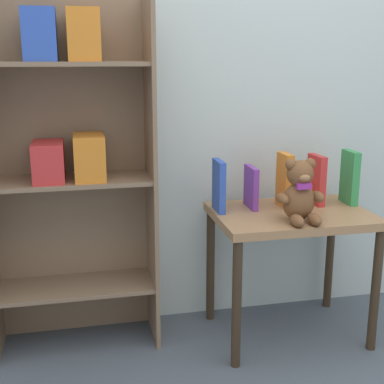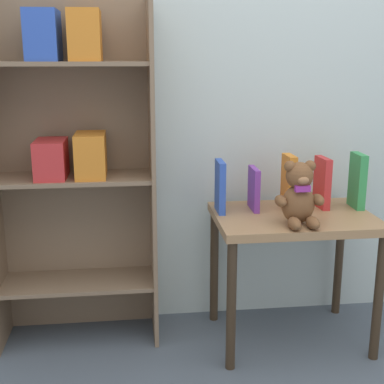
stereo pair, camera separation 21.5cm
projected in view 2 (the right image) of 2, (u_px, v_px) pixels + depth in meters
wall_back at (249, 59)px, 2.46m from camera, size 4.80×0.06×2.50m
bookshelf_side at (72, 152)px, 2.31m from camera, size 0.70×0.29×1.50m
display_table at (293, 233)px, 2.35m from camera, size 0.69×0.49×0.59m
teddy_bear at (299, 196)px, 2.16m from camera, size 0.20×0.18×0.26m
book_standing_blue at (220, 187)px, 2.34m from camera, size 0.03×0.14×0.23m
book_standing_purple at (254, 189)px, 2.38m from camera, size 0.03×0.15×0.19m
book_standing_orange at (289, 182)px, 2.39m from camera, size 0.04×0.12×0.24m
book_standing_red at (322, 183)px, 2.41m from camera, size 0.04×0.13×0.23m
book_standing_green at (357, 181)px, 2.40m from camera, size 0.04×0.13×0.25m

